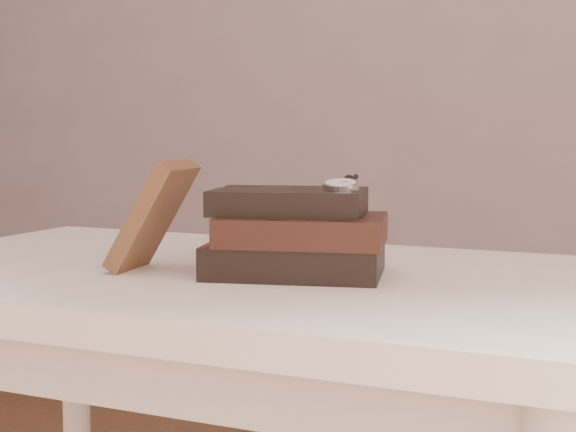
% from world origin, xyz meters
% --- Properties ---
extents(table, '(1.00, 0.60, 0.75)m').
position_xyz_m(table, '(0.00, 0.35, 0.66)').
color(table, white).
rests_on(table, ground).
extents(book_stack, '(0.25, 0.20, 0.11)m').
position_xyz_m(book_stack, '(0.11, 0.34, 0.80)').
color(book_stack, black).
rests_on(book_stack, table).
extents(journal, '(0.11, 0.11, 0.15)m').
position_xyz_m(journal, '(-0.08, 0.29, 0.82)').
color(journal, '#44291A').
rests_on(journal, table).
extents(pocket_watch, '(0.05, 0.15, 0.02)m').
position_xyz_m(pocket_watch, '(0.17, 0.34, 0.87)').
color(pocket_watch, silver).
rests_on(pocket_watch, book_stack).
extents(eyeglasses, '(0.11, 0.12, 0.04)m').
position_xyz_m(eyeglasses, '(0.01, 0.39, 0.81)').
color(eyeglasses, silver).
rests_on(eyeglasses, book_stack).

